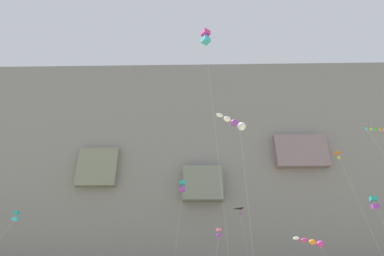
% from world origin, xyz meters
% --- Properties ---
extents(cliff_face, '(180.00, 30.10, 57.19)m').
position_xyz_m(cliff_face, '(0.00, 70.01, 28.59)').
color(cliff_face, gray).
rests_on(cliff_face, ground).
extents(kite_box_upper_left, '(2.69, 3.07, 35.79)m').
position_xyz_m(kite_box_upper_left, '(0.16, 21.23, 34.66)').
color(kite_box_upper_left, '#CC3399').
rests_on(kite_box_upper_left, ground).
extents(kite_box_low_right, '(2.36, 6.24, 10.06)m').
position_xyz_m(kite_box_low_right, '(2.22, 39.31, 9.41)').
color(kite_box_low_right, pink).
rests_on(kite_box_low_right, ground).
extents(kite_windsock_low_center, '(7.04, 6.17, 8.44)m').
position_xyz_m(kite_windsock_low_center, '(16.66, 37.43, 7.71)').
color(kite_windsock_low_center, '#CC3399').
rests_on(kite_windsock_low_center, ground).
extents(kite_windsock_mid_center, '(3.67, 3.07, 18.09)m').
position_xyz_m(kite_windsock_mid_center, '(2.89, 16.05, 17.58)').
color(kite_windsock_mid_center, white).
rests_on(kite_windsock_mid_center, ground).
extents(kite_box_high_center, '(1.79, 2.37, 16.55)m').
position_xyz_m(kite_box_high_center, '(-3.63, 33.86, 15.68)').
color(kite_box_high_center, teal).
rests_on(kite_box_high_center, ground).
extents(kite_delta_front_field, '(1.91, 4.29, 12.72)m').
position_xyz_m(kite_delta_front_field, '(6.21, 39.61, 12.40)').
color(kite_delta_front_field, black).
rests_on(kite_delta_front_field, ground).
extents(kite_box_upper_mid, '(2.03, 6.07, 10.45)m').
position_xyz_m(kite_box_upper_mid, '(-24.63, 26.54, 9.81)').
color(kite_box_upper_mid, teal).
rests_on(kite_box_upper_mid, ground).
extents(kite_box_far_left, '(0.84, 4.70, 11.81)m').
position_xyz_m(kite_box_far_left, '(20.66, 25.10, 11.04)').
color(kite_box_far_left, teal).
rests_on(kite_box_far_left, ground).
extents(kite_delta_far_right, '(1.77, 5.62, 21.75)m').
position_xyz_m(kite_delta_far_right, '(23.84, 36.62, 21.21)').
color(kite_delta_far_right, orange).
rests_on(kite_delta_far_right, ground).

